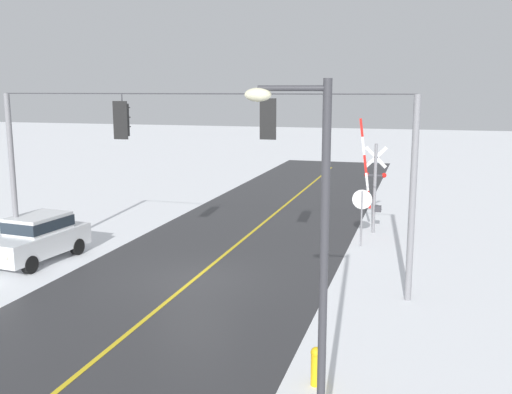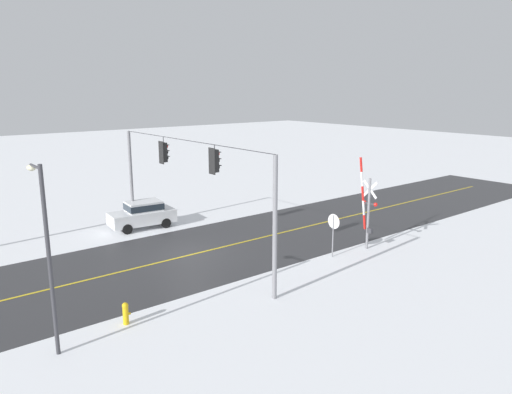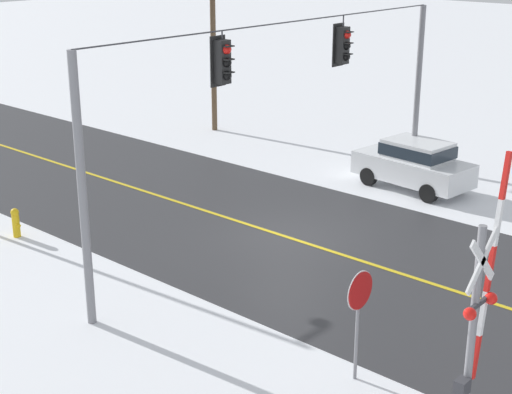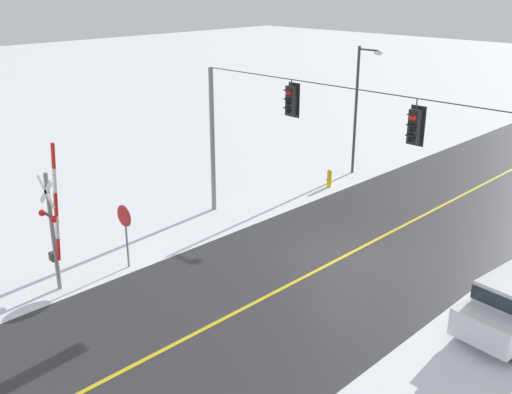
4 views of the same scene
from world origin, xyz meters
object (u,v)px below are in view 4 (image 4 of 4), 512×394
at_px(stop_sign, 125,222).
at_px(railroad_crossing, 52,224).
at_px(streetlamp_near, 360,99).
at_px(fire_hydrant, 329,178).

distance_m(stop_sign, railroad_crossing, 2.58).
bearing_deg(streetlamp_near, stop_sign, -87.47).
height_order(stop_sign, streetlamp_near, streetlamp_near).
bearing_deg(stop_sign, railroad_crossing, -95.08).
xyz_separation_m(railroad_crossing, streetlamp_near, (-0.42, 17.00, 1.58)).
bearing_deg(fire_hydrant, railroad_crossing, -89.71).
distance_m(railroad_crossing, streetlamp_near, 17.08).
distance_m(railroad_crossing, fire_hydrant, 14.44).
bearing_deg(stop_sign, fire_hydrant, 91.42).
xyz_separation_m(stop_sign, fire_hydrant, (-0.29, 11.82, -1.25)).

